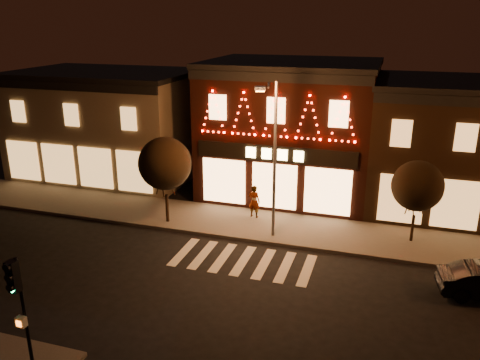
% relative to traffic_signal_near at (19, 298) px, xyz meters
% --- Properties ---
extents(ground, '(120.00, 120.00, 0.00)m').
position_rel_traffic_signal_near_xyz_m(ground, '(3.79, 5.70, -3.10)').
color(ground, black).
rests_on(ground, ground).
extents(sidewalk_far, '(44.00, 4.00, 0.15)m').
position_rel_traffic_signal_near_xyz_m(sidewalk_far, '(5.79, 13.70, -3.03)').
color(sidewalk_far, '#47423D').
rests_on(sidewalk_far, ground).
extents(building_left, '(12.20, 8.28, 7.30)m').
position_rel_traffic_signal_near_xyz_m(building_left, '(-9.21, 19.69, 0.56)').
color(building_left, '#726951').
rests_on(building_left, ground).
extents(building_pulp, '(10.20, 8.34, 8.30)m').
position_rel_traffic_signal_near_xyz_m(building_pulp, '(3.79, 19.68, 1.06)').
color(building_pulp, black).
rests_on(building_pulp, ground).
extents(building_right_a, '(9.20, 8.28, 7.50)m').
position_rel_traffic_signal_near_xyz_m(building_right_a, '(13.29, 19.69, 0.66)').
color(building_right_a, '#301E10').
rests_on(building_right_a, ground).
extents(traffic_signal_near, '(0.31, 0.43, 4.19)m').
position_rel_traffic_signal_near_xyz_m(traffic_signal_near, '(0.00, 0.00, 0.00)').
color(traffic_signal_near, black).
rests_on(traffic_signal_near, sidewalk_near).
extents(streetlamp_mid, '(0.71, 1.79, 7.80)m').
position_rel_traffic_signal_near_xyz_m(streetlamp_mid, '(4.46, 12.32, 1.63)').
color(streetlamp_mid, '#59595E').
rests_on(streetlamp_mid, sidewalk_far).
extents(tree_left, '(2.81, 2.81, 4.70)m').
position_rel_traffic_signal_near_xyz_m(tree_left, '(-1.41, 12.55, 0.34)').
color(tree_left, black).
rests_on(tree_left, sidewalk_far).
extents(tree_right, '(2.47, 2.47, 4.13)m').
position_rel_traffic_signal_near_xyz_m(tree_right, '(11.26, 14.00, -0.06)').
color(tree_right, black).
rests_on(tree_right, sidewalk_far).
extents(pedestrian, '(0.74, 0.55, 1.84)m').
position_rel_traffic_signal_near_xyz_m(pedestrian, '(2.93, 14.57, -2.03)').
color(pedestrian, gray).
rests_on(pedestrian, sidewalk_far).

